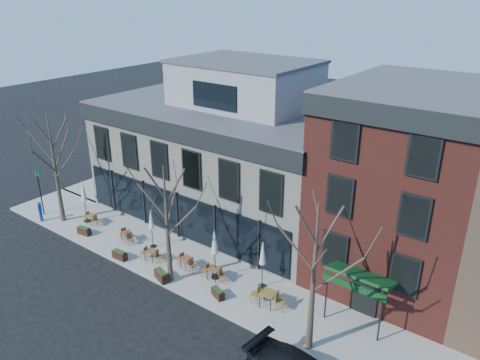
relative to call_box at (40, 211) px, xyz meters
The scene contains 24 objects.
ground 10.58m from the call_box, 23.50° to the left, with size 120.00×120.00×0.00m, color black.
sidewalk_front 13.10m from the call_box, ahead, with size 33.50×4.70×0.15m, color gray.
sidewalk_side 10.36m from the call_box, 98.86° to the left, with size 4.50×12.00×0.15m, color gray.
corner_building 13.96m from the call_box, 43.60° to the left, with size 18.39×10.39×11.10m.
red_brick_building 24.89m from the call_box, 22.06° to the left, with size 8.20×11.78×11.18m.
tree_corner 3.64m from the call_box, 40.35° to the left, with size 3.93×3.98×7.92m.
tree_mid 12.99m from the call_box, ahead, with size 3.50×3.55×7.04m.
tree_right 21.89m from the call_box, ahead, with size 3.72×3.77×7.48m.
sign_pole 1.57m from the call_box, 140.21° to the left, with size 0.50×0.10×3.40m.
call_box is the anchor object (origin of this frame).
cafe_set_0 3.81m from the call_box, 29.87° to the left, with size 1.55×0.63×0.82m.
cafe_set_1 7.42m from the call_box, 13.49° to the left, with size 1.61×0.80×0.82m.
cafe_set_2 10.32m from the call_box, ahead, with size 1.63×0.74×0.84m.
cafe_set_3 12.65m from the call_box, ahead, with size 1.63×0.72×0.84m.
cafe_set_4 14.72m from the call_box, ahead, with size 1.69×0.74×0.88m.
cafe_set_5 18.50m from the call_box, ahead, with size 2.01×0.89×1.04m.
umbrella_0 3.60m from the call_box, 35.23° to the left, with size 0.50×0.50×3.15m.
umbrella_2 9.44m from the call_box, 14.11° to the left, with size 0.42×0.42×2.60m.
umbrella_3 14.77m from the call_box, ahead, with size 0.50×0.50×3.15m.
umbrella_4 17.50m from the call_box, ahead, with size 0.46×0.46×2.85m.
planter_0 4.22m from the call_box, ahead, with size 1.01×0.53×0.54m.
planter_1 8.54m from the call_box, ahead, with size 1.01×0.45×0.55m.
planter_2 12.24m from the call_box, ahead, with size 1.15×0.74×0.60m.
planter_3 15.87m from the call_box, ahead, with size 0.98×0.67×0.51m.
Camera 1 is at (19.76, -19.59, 15.77)m, focal length 35.00 mm.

